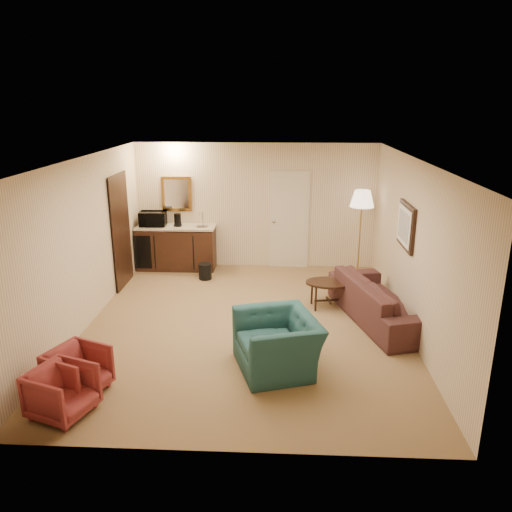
% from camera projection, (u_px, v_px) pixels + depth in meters
% --- Properties ---
extents(ground, '(6.00, 6.00, 0.00)m').
position_uv_depth(ground, '(246.00, 325.00, 7.92)').
color(ground, '#97734D').
rests_on(ground, ground).
extents(room_walls, '(5.02, 6.01, 2.61)m').
position_uv_depth(room_walls, '(243.00, 209.00, 8.15)').
color(room_walls, beige).
rests_on(room_walls, ground).
extents(wetbar_cabinet, '(1.64, 0.58, 0.92)m').
position_uv_depth(wetbar_cabinet, '(177.00, 247.00, 10.46)').
color(wetbar_cabinet, '#361A11').
rests_on(wetbar_cabinet, ground).
extents(sofa, '(1.29, 2.42, 0.91)m').
position_uv_depth(sofa, '(381.00, 294.00, 7.98)').
color(sofa, black).
rests_on(sofa, ground).
extents(teal_armchair, '(1.03, 1.29, 0.98)m').
position_uv_depth(teal_armchair, '(277.00, 334.00, 6.51)').
color(teal_armchair, '#1E474B').
rests_on(teal_armchair, ground).
extents(rose_chair_near, '(0.76, 0.79, 0.63)m').
position_uv_depth(rose_chair_near, '(78.00, 369.00, 6.01)').
color(rose_chair_near, maroon).
rests_on(rose_chair_near, ground).
extents(rose_chair_far, '(0.75, 0.78, 0.63)m').
position_uv_depth(rose_chair_far, '(62.00, 390.00, 5.58)').
color(rose_chair_far, maroon).
rests_on(rose_chair_far, ground).
extents(coffee_table, '(0.88, 0.66, 0.46)m').
position_uv_depth(coffee_table, '(329.00, 294.00, 8.55)').
color(coffee_table, black).
rests_on(coffee_table, ground).
extents(floor_lamp, '(0.61, 0.61, 1.77)m').
position_uv_depth(floor_lamp, '(360.00, 234.00, 9.85)').
color(floor_lamp, '#AE883A').
rests_on(floor_lamp, ground).
extents(waste_bin, '(0.28, 0.28, 0.32)m').
position_uv_depth(waste_bin, '(205.00, 271.00, 9.92)').
color(waste_bin, black).
rests_on(waste_bin, ground).
extents(microwave, '(0.55, 0.32, 0.36)m').
position_uv_depth(microwave, '(153.00, 217.00, 10.30)').
color(microwave, black).
rests_on(microwave, wetbar_cabinet).
extents(coffee_maker, '(0.16, 0.16, 0.27)m').
position_uv_depth(coffee_maker, '(178.00, 220.00, 10.27)').
color(coffee_maker, black).
rests_on(coffee_maker, wetbar_cabinet).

